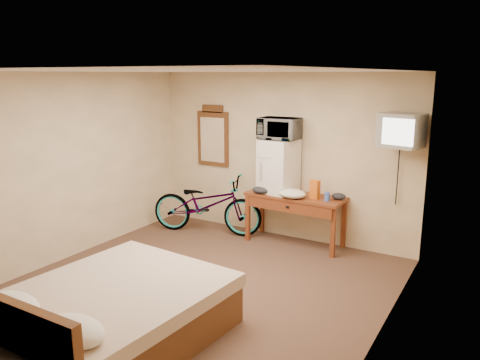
{
  "coord_description": "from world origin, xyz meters",
  "views": [
    {
      "loc": [
        3.02,
        -4.05,
        2.46
      ],
      "look_at": [
        0.15,
        0.82,
        1.18
      ],
      "focal_mm": 35.0,
      "sensor_mm": 36.0,
      "label": 1
    }
  ],
  "objects": [
    {
      "name": "crt_television",
      "position": [
        1.8,
        2.02,
        1.78
      ],
      "size": [
        0.58,
        0.64,
        0.43
      ],
      "color": "black",
      "rests_on": "room"
    },
    {
      "name": "cloth_dark_a",
      "position": [
        -0.1,
        1.86,
        0.8
      ],
      "size": [
        0.28,
        0.21,
        0.1
      ],
      "primitive_type": "ellipsoid",
      "color": "black",
      "rests_on": "desk"
    },
    {
      "name": "wall_mirror",
      "position": [
        -1.21,
        2.27,
        1.48
      ],
      "size": [
        0.58,
        0.04,
        0.99
      ],
      "color": "brown",
      "rests_on": "room"
    },
    {
      "name": "bed",
      "position": [
        -0.05,
        -1.37,
        0.29
      ],
      "size": [
        1.81,
        2.31,
        0.9
      ],
      "color": "brown",
      "rests_on": "floor"
    },
    {
      "name": "cloth_cream",
      "position": [
        0.4,
        1.86,
        0.81
      ],
      "size": [
        0.4,
        0.31,
        0.12
      ],
      "primitive_type": "ellipsoid",
      "color": "silver",
      "rests_on": "desk"
    },
    {
      "name": "microwave",
      "position": [
        0.09,
        2.05,
        1.7
      ],
      "size": [
        0.58,
        0.41,
        0.32
      ],
      "primitive_type": "imported",
      "rotation": [
        0.0,
        0.0,
        0.03
      ],
      "color": "white",
      "rests_on": "mini_fridge"
    },
    {
      "name": "room",
      "position": [
        -0.0,
        0.0,
        1.25
      ],
      "size": [
        4.6,
        4.64,
        2.5
      ],
      "color": "#513628",
      "rests_on": "ground"
    },
    {
      "name": "mini_fridge",
      "position": [
        0.09,
        2.05,
        1.15
      ],
      "size": [
        0.55,
        0.53,
        0.79
      ],
      "color": "white",
      "rests_on": "desk"
    },
    {
      "name": "bicycle",
      "position": [
        -1.02,
        1.79,
        0.47
      ],
      "size": [
        1.88,
        1.07,
        0.94
      ],
      "primitive_type": "imported",
      "rotation": [
        0.0,
        0.0,
        1.84
      ],
      "color": "black",
      "rests_on": "floor"
    },
    {
      "name": "desk",
      "position": [
        0.38,
        2.0,
        0.64
      ],
      "size": [
        1.45,
        0.59,
        0.75
      ],
      "color": "brown",
      "rests_on": "floor"
    },
    {
      "name": "cloth_dark_b",
      "position": [
        1.0,
        2.11,
        0.8
      ],
      "size": [
        0.2,
        0.16,
        0.09
      ],
      "primitive_type": "ellipsoid",
      "color": "black",
      "rests_on": "desk"
    },
    {
      "name": "snack_bag",
      "position": [
        0.69,
        1.99,
        0.88
      ],
      "size": [
        0.15,
        0.11,
        0.27
      ],
      "primitive_type": "cube",
      "rotation": [
        0.0,
        0.0,
        -0.28
      ],
      "color": "#CE5A12",
      "rests_on": "desk"
    },
    {
      "name": "blue_cup",
      "position": [
        0.89,
        1.96,
        0.81
      ],
      "size": [
        0.07,
        0.07,
        0.13
      ],
      "primitive_type": "cylinder",
      "color": "blue",
      "rests_on": "desk"
    }
  ]
}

